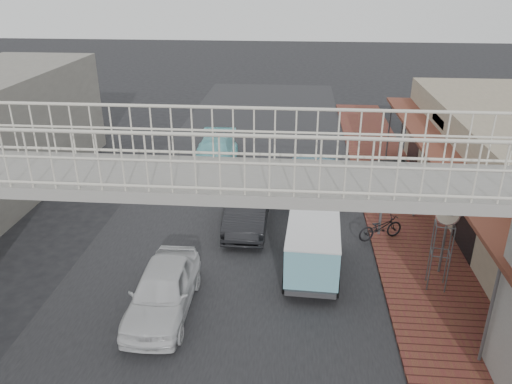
% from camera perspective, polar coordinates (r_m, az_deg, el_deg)
% --- Properties ---
extents(ground, '(120.00, 120.00, 0.00)m').
position_cam_1_polar(ground, '(15.94, -4.00, -10.14)').
color(ground, black).
rests_on(ground, ground).
extents(road_strip, '(10.00, 60.00, 0.01)m').
position_cam_1_polar(road_strip, '(15.93, -4.00, -10.12)').
color(road_strip, black).
rests_on(road_strip, ground).
extents(sidewalk, '(3.00, 40.00, 0.10)m').
position_cam_1_polar(sidewalk, '(18.82, 17.51, -5.41)').
color(sidewalk, maroon).
rests_on(sidewalk, ground).
extents(footbridge, '(16.40, 2.40, 6.34)m').
position_cam_1_polar(footbridge, '(10.92, -7.59, -7.94)').
color(footbridge, gray).
rests_on(footbridge, ground).
extents(white_hatchback, '(1.67, 4.09, 1.39)m').
position_cam_1_polar(white_hatchback, '(14.53, -10.60, -10.97)').
color(white_hatchback, silver).
rests_on(white_hatchback, ground).
extents(dark_sedan, '(1.52, 4.31, 1.42)m').
position_cam_1_polar(dark_sedan, '(18.85, -0.97, -1.89)').
color(dark_sedan, black).
rests_on(dark_sedan, ground).
extents(angkot_curb, '(2.73, 5.10, 1.36)m').
position_cam_1_polar(angkot_curb, '(22.34, 6.57, 2.10)').
color(angkot_curb, '#70ACC3').
rests_on(angkot_curb, ground).
extents(angkot_far, '(2.08, 4.94, 1.42)m').
position_cam_1_polar(angkot_far, '(24.60, -4.81, 4.32)').
color(angkot_far, '#7FD6DC').
rests_on(angkot_far, ground).
extents(angkot_van, '(1.82, 3.70, 1.78)m').
position_cam_1_polar(angkot_van, '(15.81, 6.52, -5.73)').
color(angkot_van, black).
rests_on(angkot_van, ground).
extents(motorcycle_near, '(1.83, 1.28, 0.91)m').
position_cam_1_polar(motorcycle_near, '(18.36, 14.03, -3.94)').
color(motorcycle_near, black).
rests_on(motorcycle_near, sidewalk).
extents(motorcycle_far, '(1.64, 1.13, 0.97)m').
position_cam_1_polar(motorcycle_far, '(23.58, 12.07, 2.66)').
color(motorcycle_far, black).
rests_on(motorcycle_far, sidewalk).
extents(street_clock, '(0.72, 0.63, 2.84)m').
position_cam_1_polar(street_clock, '(15.31, 20.95, -2.70)').
color(street_clock, '#59595B').
rests_on(street_clock, sidewalk).
extents(arrow_sign, '(1.77, 1.15, 2.98)m').
position_cam_1_polar(arrow_sign, '(18.12, 16.81, 2.14)').
color(arrow_sign, '#59595B').
rests_on(arrow_sign, sidewalk).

